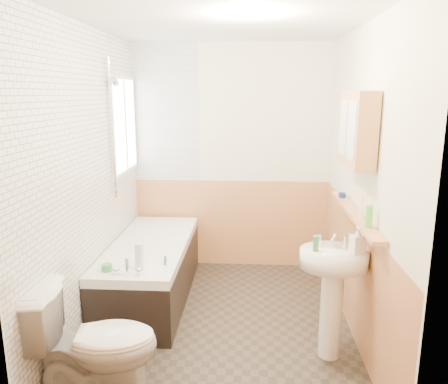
{
  "coord_description": "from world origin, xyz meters",
  "views": [
    {
      "loc": [
        0.23,
        -3.44,
        1.97
      ],
      "look_at": [
        0.0,
        0.15,
        1.15
      ],
      "focal_mm": 35.0,
      "sensor_mm": 36.0,
      "label": 1
    }
  ],
  "objects_px": {
    "medicine_cabinet": "(357,129)",
    "toilet": "(94,345)",
    "pine_shelf": "(354,213)",
    "sink": "(333,281)",
    "bathtub": "(151,269)"
  },
  "relations": [
    {
      "from": "medicine_cabinet",
      "to": "toilet",
      "type": "bearing_deg",
      "value": -153.51
    },
    {
      "from": "pine_shelf",
      "to": "toilet",
      "type": "bearing_deg",
      "value": -152.97
    },
    {
      "from": "sink",
      "to": "pine_shelf",
      "type": "distance_m",
      "value": 0.57
    },
    {
      "from": "bathtub",
      "to": "medicine_cabinet",
      "type": "xyz_separation_m",
      "value": [
        1.74,
        -0.58,
        1.41
      ]
    },
    {
      "from": "bathtub",
      "to": "sink",
      "type": "distance_m",
      "value": 1.82
    },
    {
      "from": "pine_shelf",
      "to": "medicine_cabinet",
      "type": "distance_m",
      "value": 0.66
    },
    {
      "from": "medicine_cabinet",
      "to": "sink",
      "type": "bearing_deg",
      "value": -121.14
    },
    {
      "from": "toilet",
      "to": "sink",
      "type": "height_order",
      "value": "sink"
    },
    {
      "from": "sink",
      "to": "pine_shelf",
      "type": "height_order",
      "value": "pine_shelf"
    },
    {
      "from": "toilet",
      "to": "pine_shelf",
      "type": "bearing_deg",
      "value": -70.82
    },
    {
      "from": "bathtub",
      "to": "sink",
      "type": "relative_size",
      "value": 1.8
    },
    {
      "from": "pine_shelf",
      "to": "bathtub",
      "type": "bearing_deg",
      "value": 162.85
    },
    {
      "from": "toilet",
      "to": "pine_shelf",
      "type": "distance_m",
      "value": 2.12
    },
    {
      "from": "toilet",
      "to": "sink",
      "type": "xyz_separation_m",
      "value": [
        1.6,
        0.6,
        0.21
      ]
    },
    {
      "from": "toilet",
      "to": "pine_shelf",
      "type": "xyz_separation_m",
      "value": [
        1.8,
        0.92,
        0.65
      ]
    }
  ]
}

